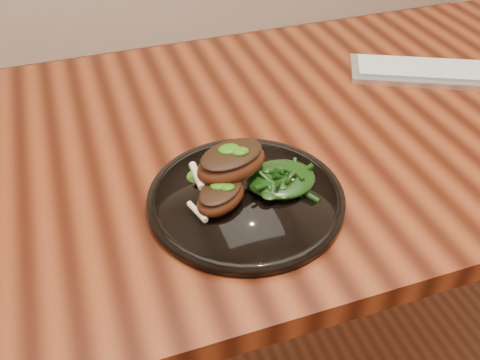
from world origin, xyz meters
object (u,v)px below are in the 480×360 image
at_px(desk, 302,156).
at_px(keyboard, 444,72).
at_px(greens_heap, 281,175).
at_px(lamb_chop_front, 221,195).
at_px(plate, 246,198).

height_order(desk, keyboard, keyboard).
bearing_deg(desk, greens_heap, -125.14).
bearing_deg(greens_heap, lamb_chop_front, -170.98).
xyz_separation_m(desk, lamb_chop_front, (-0.22, -0.19, 0.12)).
bearing_deg(lamb_chop_front, keyboard, 23.82).
xyz_separation_m(greens_heap, keyboard, (0.47, 0.24, -0.03)).
bearing_deg(keyboard, greens_heap, -153.32).
bearing_deg(keyboard, desk, -170.00).
distance_m(desk, keyboard, 0.36).
xyz_separation_m(plate, lamb_chop_front, (-0.04, -0.01, 0.03)).
bearing_deg(lamb_chop_front, greens_heap, 9.02).
xyz_separation_m(desk, keyboard, (0.35, 0.06, 0.09)).
relative_size(greens_heap, keyboard, 0.27).
xyz_separation_m(desk, plate, (-0.18, -0.18, 0.09)).
bearing_deg(desk, keyboard, 10.00).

